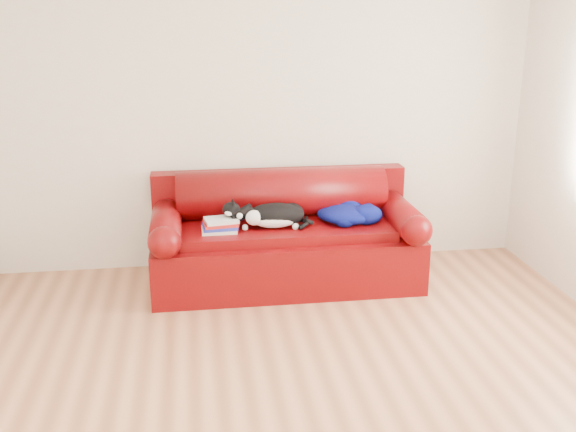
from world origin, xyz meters
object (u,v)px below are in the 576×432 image
cat (275,216)px  sofa_base (285,254)px  blanket (349,213)px  book_stack (220,225)px

cat → sofa_base: bearing=31.4°
cat → blanket: 0.60m
book_stack → sofa_base: bearing=13.0°
cat → blanket: size_ratio=1.33×
book_stack → blanket: size_ratio=0.54×
sofa_base → blanket: (0.50, -0.02, 0.33)m
sofa_base → book_stack: bearing=-167.0°
book_stack → cat: bearing=5.1°
book_stack → blanket: bearing=5.4°
book_stack → cat: size_ratio=0.41×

